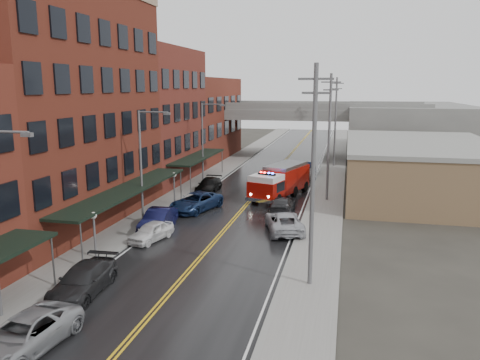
# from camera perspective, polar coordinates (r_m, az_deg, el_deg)

# --- Properties ---
(road) EXTENTS (11.00, 160.00, 0.02)m
(road) POSITION_cam_1_polar(r_m,az_deg,el_deg) (41.83, 0.28, -3.63)
(road) COLOR black
(road) RESTS_ON ground
(sidewalk_left) EXTENTS (3.00, 160.00, 0.15)m
(sidewalk_left) POSITION_cam_1_polar(r_m,az_deg,el_deg) (43.95, -9.06, -2.95)
(sidewalk_left) COLOR slate
(sidewalk_left) RESTS_ON ground
(sidewalk_right) EXTENTS (3.00, 160.00, 0.15)m
(sidewalk_right) POSITION_cam_1_polar(r_m,az_deg,el_deg) (40.89, 10.33, -4.08)
(sidewalk_right) COLOR slate
(sidewalk_right) RESTS_ON ground
(curb_left) EXTENTS (0.30, 160.00, 0.15)m
(curb_left) POSITION_cam_1_polar(r_m,az_deg,el_deg) (43.37, -7.03, -3.08)
(curb_left) COLOR gray
(curb_left) RESTS_ON ground
(curb_right) EXTENTS (0.30, 160.00, 0.15)m
(curb_right) POSITION_cam_1_polar(r_m,az_deg,el_deg) (40.99, 8.03, -3.96)
(curb_right) COLOR gray
(curb_right) RESTS_ON ground
(brick_building_b) EXTENTS (9.00, 20.00, 18.00)m
(brick_building_b) POSITION_cam_1_polar(r_m,az_deg,el_deg) (39.33, -21.58, 7.91)
(brick_building_b) COLOR #5B2518
(brick_building_b) RESTS_ON ground
(brick_building_c) EXTENTS (9.00, 15.00, 15.00)m
(brick_building_c) POSITION_cam_1_polar(r_m,az_deg,el_deg) (54.73, -11.05, 7.67)
(brick_building_c) COLOR maroon
(brick_building_c) RESTS_ON ground
(brick_building_far) EXTENTS (9.00, 20.00, 12.00)m
(brick_building_far) POSITION_cam_1_polar(r_m,az_deg,el_deg) (71.14, -5.25, 7.43)
(brick_building_far) COLOR maroon
(brick_building_far) RESTS_ON ground
(tan_building) EXTENTS (14.00, 22.00, 5.00)m
(tan_building) POSITION_cam_1_polar(r_m,az_deg,el_deg) (50.62, 20.89, 1.14)
(tan_building) COLOR brown
(tan_building) RESTS_ON ground
(right_far_block) EXTENTS (18.00, 30.00, 8.00)m
(right_far_block) POSITION_cam_1_polar(r_m,az_deg,el_deg) (80.23, 19.57, 5.84)
(right_far_block) COLOR slate
(right_far_block) RESTS_ON ground
(awning_1) EXTENTS (2.60, 18.00, 3.09)m
(awning_1) POSITION_cam_1_polar(r_m,az_deg,el_deg) (37.16, -13.49, -1.14)
(awning_1) COLOR black
(awning_1) RESTS_ON ground
(awning_2) EXTENTS (2.60, 13.00, 3.09)m
(awning_2) POSITION_cam_1_polar(r_m,az_deg,el_deg) (53.12, -5.12, 2.83)
(awning_2) COLOR black
(awning_2) RESTS_ON ground
(globe_lamp_1) EXTENTS (0.44, 0.44, 3.12)m
(globe_lamp_1) POSITION_cam_1_polar(r_m,az_deg,el_deg) (30.86, -17.38, -5.20)
(globe_lamp_1) COLOR #59595B
(globe_lamp_1) RESTS_ON ground
(globe_lamp_2) EXTENTS (0.44, 0.44, 3.12)m
(globe_lamp_2) POSITION_cam_1_polar(r_m,az_deg,el_deg) (43.13, -8.04, -0.14)
(globe_lamp_2) COLOR #59595B
(globe_lamp_2) RESTS_ON ground
(street_lamp_1) EXTENTS (2.64, 0.22, 9.00)m
(street_lamp_1) POSITION_cam_1_polar(r_m,az_deg,el_deg) (37.24, -11.67, 2.41)
(street_lamp_1) COLOR #59595B
(street_lamp_1) RESTS_ON ground
(street_lamp_2) EXTENTS (2.64, 0.22, 9.00)m
(street_lamp_2) POSITION_cam_1_polar(r_m,az_deg,el_deg) (52.08, -4.34, 5.11)
(street_lamp_2) COLOR #59595B
(street_lamp_2) RESTS_ON ground
(utility_pole_0) EXTENTS (1.80, 0.24, 12.00)m
(utility_pole_0) POSITION_cam_1_polar(r_m,az_deg,el_deg) (24.89, 8.89, 0.74)
(utility_pole_0) COLOR #59595B
(utility_pole_0) RESTS_ON ground
(utility_pole_1) EXTENTS (1.80, 0.24, 12.00)m
(utility_pole_1) POSITION_cam_1_polar(r_m,az_deg,el_deg) (44.68, 10.81, 5.35)
(utility_pole_1) COLOR #59595B
(utility_pole_1) RESTS_ON ground
(utility_pole_2) EXTENTS (1.80, 0.24, 12.00)m
(utility_pole_2) POSITION_cam_1_polar(r_m,az_deg,el_deg) (64.60, 11.56, 7.13)
(utility_pole_2) COLOR #59595B
(utility_pole_2) RESTS_ON ground
(overpass) EXTENTS (40.00, 10.00, 7.50)m
(overpass) POSITION_cam_1_polar(r_m,az_deg,el_deg) (72.13, 5.94, 7.46)
(overpass) COLOR slate
(overpass) RESTS_ON ground
(fire_truck) EXTENTS (5.38, 9.06, 3.15)m
(fire_truck) POSITION_cam_1_polar(r_m,az_deg,el_deg) (46.31, 4.88, -0.03)
(fire_truck) COLOR #8E0C06
(fire_truck) RESTS_ON ground
(parked_car_left_2) EXTENTS (2.96, 5.53, 1.48)m
(parked_car_left_2) POSITION_cam_1_polar(r_m,az_deg,el_deg) (22.25, -24.85, -16.76)
(parked_car_left_2) COLOR gray
(parked_car_left_2) RESTS_ON ground
(parked_car_left_3) EXTENTS (2.47, 5.37, 1.52)m
(parked_car_left_3) POSITION_cam_1_polar(r_m,az_deg,el_deg) (26.60, -18.57, -11.51)
(parked_car_left_3) COLOR black
(parked_car_left_3) RESTS_ON ground
(parked_car_left_4) EXTENTS (2.51, 4.22, 1.35)m
(parked_car_left_4) POSITION_cam_1_polar(r_m,az_deg,el_deg) (34.07, -10.79, -6.19)
(parked_car_left_4) COLOR white
(parked_car_left_4) RESTS_ON ground
(parked_car_left_5) EXTENTS (1.93, 4.93, 1.60)m
(parked_car_left_5) POSITION_cam_1_polar(r_m,az_deg,el_deg) (36.49, -9.95, -4.77)
(parked_car_left_5) COLOR #0E0F33
(parked_car_left_5) RESTS_ON ground
(parked_car_left_6) EXTENTS (4.20, 6.21, 1.58)m
(parked_car_left_6) POSITION_cam_1_polar(r_m,az_deg,el_deg) (41.55, -5.40, -2.67)
(parked_car_left_6) COLOR #14264B
(parked_car_left_6) RESTS_ON ground
(parked_car_left_7) EXTENTS (2.10, 4.92, 1.41)m
(parked_car_left_7) POSITION_cam_1_polar(r_m,az_deg,el_deg) (48.80, -3.83, -0.63)
(parked_car_left_7) COLOR black
(parked_car_left_7) RESTS_ON ground
(parked_car_right_0) EXTENTS (3.93, 5.95, 1.52)m
(parked_car_right_0) POSITION_cam_1_polar(r_m,az_deg,el_deg) (35.64, 5.38, -5.11)
(parked_car_right_0) COLOR #A7A8AF
(parked_car_right_0) RESTS_ON ground
(parked_car_right_1) EXTENTS (1.98, 4.82, 1.40)m
(parked_car_right_1) POSITION_cam_1_polar(r_m,az_deg,el_deg) (40.85, 5.16, -3.04)
(parked_car_right_1) COLOR #252527
(parked_car_right_1) RESTS_ON ground
(parked_car_right_2) EXTENTS (2.11, 4.66, 1.55)m
(parked_car_right_2) POSITION_cam_1_polar(r_m,az_deg,el_deg) (56.73, 7.90, 1.05)
(parked_car_right_2) COLOR silver
(parked_car_right_2) RESTS_ON ground
(parked_car_right_3) EXTENTS (2.07, 4.71, 1.51)m
(parked_car_right_3) POSITION_cam_1_polar(r_m,az_deg,el_deg) (59.74, 8.39, 1.54)
(parked_car_right_3) COLOR black
(parked_car_right_3) RESTS_ON ground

